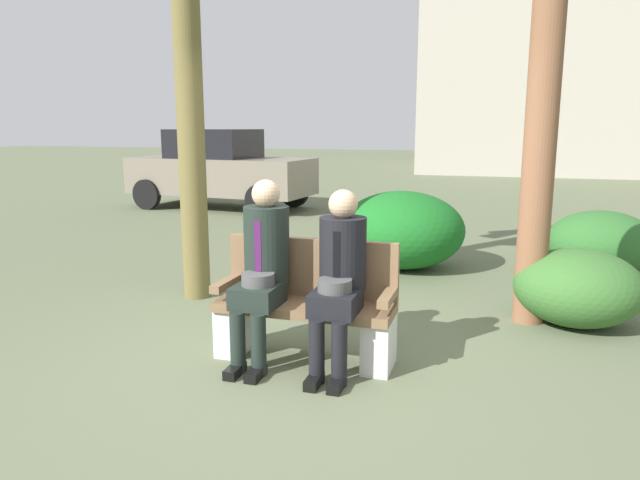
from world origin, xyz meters
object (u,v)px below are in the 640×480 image
Objects in this scene: seated_man_left at (263,263)px; parked_car_near at (220,169)px; park_bench at (306,308)px; shrub_mid_lawn at (578,287)px; building_backdrop at (575,2)px; shrub_far_lawn at (601,243)px; seated_man_right at (339,272)px; shrub_near_bench at (402,230)px.

seated_man_left is 0.34× the size of parked_car_near.
shrub_mid_lawn is (2.06, 1.41, -0.05)m from park_bench.
shrub_mid_lawn is (2.36, 1.53, -0.41)m from seated_man_left.
park_bench is 22.85m from building_backdrop.
building_backdrop reaches higher than shrub_far_lawn.
building_backdrop is at bearing 60.19° from parked_car_near.
shrub_mid_lawn is at bearing 34.43° from park_bench.
seated_man_right is 3.23m from shrub_near_bench.
building_backdrop is at bearing 80.83° from seated_man_right.
seated_man_left is 0.88× the size of shrub_near_bench.
building_backdrop is at bearing 79.33° from seated_man_left.
seated_man_left reaches higher than seated_man_right.
shrub_near_bench reaches higher than shrub_far_lawn.
shrub_mid_lawn is at bearing -103.41° from shrub_far_lawn.
building_backdrop is at bearing 80.04° from park_bench.
seated_man_right is 1.06× the size of shrub_far_lawn.
park_bench is 2.49m from shrub_mid_lawn.
park_bench is 3.11m from shrub_near_bench.
building_backdrop is at bearing 85.06° from shrub_mid_lawn.
shrub_far_lawn is at bearing 53.49° from park_bench.
parked_car_near is (-4.68, 7.50, 0.11)m from seated_man_right.
shrub_near_bench is (0.53, 3.22, -0.27)m from seated_man_left.
shrub_mid_lawn is at bearing -42.78° from parked_car_near.
shrub_mid_lawn is at bearing 40.92° from seated_man_right.
seated_man_left reaches higher than shrub_mid_lawn.
park_bench is 8.60m from parked_car_near.
shrub_near_bench is 0.12× the size of building_backdrop.
shrub_near_bench is at bearing -100.91° from building_backdrop.
shrub_near_bench reaches higher than shrub_mid_lawn.
seated_man_left is at bearing -128.67° from shrub_far_lawn.
building_backdrop is (3.81, 21.70, 6.06)m from park_bench.
building_backdrop is (1.76, 20.29, 6.11)m from shrub_mid_lawn.
shrub_far_lawn is at bearing 51.33° from seated_man_left.
seated_man_right is at bearing -99.17° from building_backdrop.
building_backdrop reaches higher than park_bench.
shrub_near_bench is at bearing 137.33° from shrub_mid_lawn.
seated_man_left is at bearing 179.49° from seated_man_right.
parked_car_near is (-4.62, 4.28, 0.36)m from shrub_near_bench.
parked_car_near is at bearing 120.78° from park_bench.
shrub_far_lawn is 0.10× the size of building_backdrop.
seated_man_left is at bearing -100.67° from building_backdrop.
building_backdrop reaches higher than parked_car_near.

